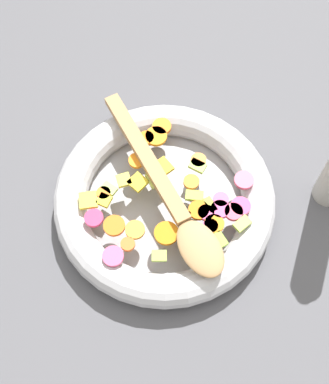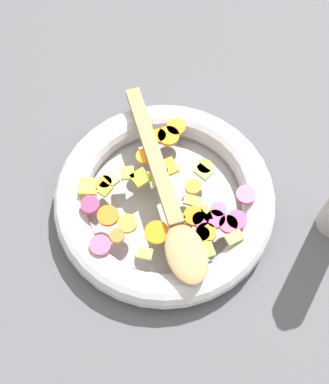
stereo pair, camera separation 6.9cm
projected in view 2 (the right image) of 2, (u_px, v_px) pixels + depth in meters
ground_plane at (165, 206)px, 0.83m from camera, size 4.00×4.00×0.00m
skillet at (165, 200)px, 0.81m from camera, size 0.33×0.33×0.05m
chopped_vegetables at (170, 201)px, 0.77m from camera, size 0.26×0.23×0.01m
wooden_spoon at (169, 201)px, 0.76m from camera, size 0.13×0.33×0.01m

